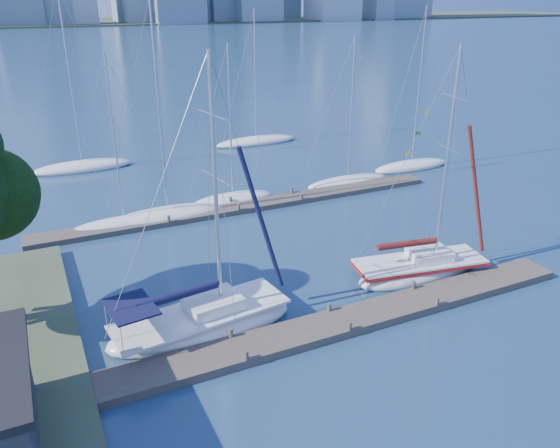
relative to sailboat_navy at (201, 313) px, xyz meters
name	(u,v)px	position (x,y,z in m)	size (l,w,h in m)	color
ground	(338,327)	(5.84, -2.42, -0.98)	(700.00, 700.00, 0.00)	navy
near_dock	(339,324)	(5.84, -2.42, -0.78)	(26.00, 2.00, 0.40)	#433A31
far_dock	(248,206)	(7.84, 13.58, -0.80)	(30.00, 1.80, 0.36)	#433A31
far_shore	(28,23)	(5.84, 317.58, -0.98)	(800.00, 100.00, 1.50)	#38472D
sailboat_navy	(201,313)	(0.00, 0.00, 0.00)	(8.98, 3.91, 13.01)	white
sailboat_maroon	(421,258)	(12.55, 0.11, 0.06)	(8.08, 3.83, 12.71)	white
bg_boat_0	(124,223)	(-0.83, 14.14, -0.76)	(7.17, 2.80, 11.53)	white
bg_boat_1	(168,215)	(2.14, 14.15, -0.69)	(8.43, 5.34, 14.64)	white
bg_boat_2	(233,199)	(7.35, 15.24, -0.73)	(6.62, 3.99, 11.68)	white
bg_boat_4	(348,181)	(17.36, 15.21, -0.76)	(7.48, 4.78, 11.76)	white
bg_boat_5	(411,165)	(24.81, 16.47, -0.72)	(7.87, 3.17, 13.87)	white
bg_boat_6	(83,166)	(-1.69, 28.64, -0.68)	(8.69, 5.66, 15.62)	white
bg_boat_7	(256,141)	(15.76, 30.46, -0.72)	(9.07, 5.03, 13.48)	white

